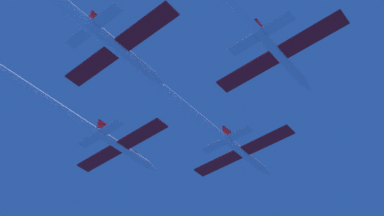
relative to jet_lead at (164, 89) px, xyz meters
The scene contains 2 objects.
jet_lead is the anchor object (origin of this frame).
jet_left_wing 18.42m from the jet_lead, 143.55° to the right, with size 19.79×60.09×3.28m.
Camera 1 is at (32.49, -54.57, -46.96)m, focal length 41.19 mm.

